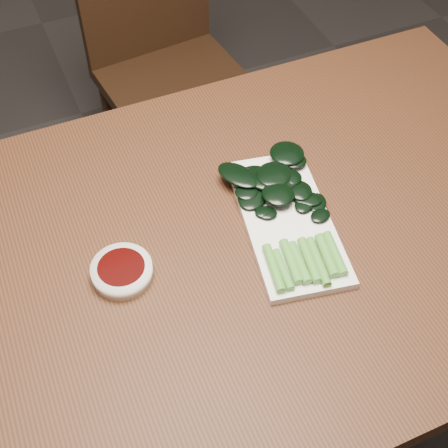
% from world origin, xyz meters
% --- Properties ---
extents(ground, '(6.00, 6.00, 0.00)m').
position_xyz_m(ground, '(0.00, 0.00, 0.00)').
color(ground, '#2B2828').
rests_on(ground, ground).
extents(table, '(1.40, 0.80, 0.75)m').
position_xyz_m(table, '(0.00, 0.00, 0.68)').
color(table, '#412312').
rests_on(table, ground).
extents(chair_far, '(0.43, 0.43, 0.89)m').
position_xyz_m(chair_far, '(0.22, 0.88, 0.49)').
color(chair_far, black).
rests_on(chair_far, ground).
extents(sauce_bowl, '(0.10, 0.10, 0.03)m').
position_xyz_m(sauce_bowl, '(-0.15, 0.00, 0.76)').
color(sauce_bowl, white).
rests_on(sauce_bowl, table).
extents(serving_plate, '(0.20, 0.32, 0.01)m').
position_xyz_m(serving_plate, '(0.14, -0.00, 0.76)').
color(serving_plate, white).
rests_on(serving_plate, table).
extents(gai_lan, '(0.19, 0.31, 0.02)m').
position_xyz_m(gai_lan, '(0.14, 0.03, 0.78)').
color(gai_lan, '#53A137').
rests_on(gai_lan, serving_plate).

